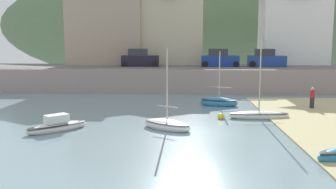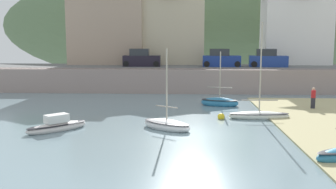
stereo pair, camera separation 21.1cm
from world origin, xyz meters
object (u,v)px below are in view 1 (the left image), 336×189
(waterfront_building_centre, at_px, (169,20))
(sailboat_far_left, at_px, (57,126))
(dinghy_open_wooden, at_px, (259,115))
(waterfront_building_right, at_px, (294,21))
(sailboat_blue_trim, at_px, (219,102))
(fishing_boat_green, at_px, (167,125))
(parked_car_near_slipway, at_px, (140,59))
(parked_car_by_wall, at_px, (219,59))
(mooring_buoy, at_px, (221,117))
(person_on_slipway, at_px, (312,97))
(waterfront_building_left, at_px, (106,17))
(parked_car_end_of_row, at_px, (266,59))

(waterfront_building_centre, height_order, sailboat_far_left, waterfront_building_centre)
(dinghy_open_wooden, bearing_deg, sailboat_far_left, -163.72)
(waterfront_building_right, relative_size, sailboat_blue_trim, 2.23)
(fishing_boat_green, distance_m, parked_car_near_slipway, 20.52)
(parked_car_by_wall, distance_m, mooring_buoy, 17.13)
(sailboat_far_left, xyz_separation_m, dinghy_open_wooden, (12.55, 4.07, -0.02))
(waterfront_building_centre, bearing_deg, mooring_buoy, -78.68)
(person_on_slipway, bearing_deg, sailboat_far_left, -156.06)
(waterfront_building_right, xyz_separation_m, sailboat_far_left, (-20.59, -25.12, -7.31))
(fishing_boat_green, distance_m, person_on_slipway, 12.95)
(waterfront_building_right, bearing_deg, fishing_boat_green, -120.07)
(waterfront_building_left, height_order, sailboat_blue_trim, waterfront_building_left)
(parked_car_by_wall, bearing_deg, waterfront_building_centre, 142.62)
(waterfront_building_right, bearing_deg, waterfront_building_left, 180.00)
(parked_car_near_slipway, xyz_separation_m, person_on_slipway, (14.72, -12.93, -2.22))
(sailboat_far_left, relative_size, fishing_boat_green, 0.69)
(fishing_boat_green, xyz_separation_m, mooring_buoy, (3.52, 3.15, -0.12))
(dinghy_open_wooden, height_order, parked_car_near_slipway, dinghy_open_wooden)
(dinghy_open_wooden, distance_m, parked_car_near_slipway, 19.54)
(waterfront_building_centre, relative_size, parked_car_by_wall, 2.53)
(waterfront_building_left, relative_size, sailboat_far_left, 3.28)
(parked_car_by_wall, bearing_deg, mooring_buoy, -93.83)
(waterfront_building_left, relative_size, sailboat_blue_trim, 2.44)
(fishing_boat_green, bearing_deg, waterfront_building_right, 94.01)
(parked_car_by_wall, bearing_deg, sailboat_far_left, -117.90)
(parked_car_near_slipway, distance_m, parked_car_end_of_row, 13.90)
(waterfront_building_left, distance_m, fishing_boat_green, 27.00)
(parked_car_end_of_row, bearing_deg, sailboat_far_left, -122.06)
(waterfront_building_centre, height_order, dinghy_open_wooden, waterfront_building_centre)
(parked_car_near_slipway, relative_size, mooring_buoy, 8.60)
(waterfront_building_right, xyz_separation_m, fishing_boat_green, (-14.15, -24.44, -7.32))
(waterfront_building_centre, bearing_deg, sailboat_far_left, -102.79)
(mooring_buoy, bearing_deg, parked_car_end_of_row, 68.80)
(parked_car_near_slipway, distance_m, parked_car_by_wall, 8.80)
(waterfront_building_left, xyz_separation_m, waterfront_building_centre, (7.69, -0.00, -0.32))
(dinghy_open_wooden, bearing_deg, parked_car_end_of_row, 74.98)
(waterfront_building_right, bearing_deg, parked_car_by_wall, -153.96)
(fishing_boat_green, distance_m, mooring_buoy, 4.72)
(parked_car_end_of_row, bearing_deg, waterfront_building_right, 54.12)
(waterfront_building_right, height_order, dinghy_open_wooden, waterfront_building_right)
(sailboat_blue_trim, distance_m, person_on_slipway, 7.17)
(waterfront_building_left, height_order, parked_car_end_of_row, waterfront_building_left)
(waterfront_building_left, distance_m, mooring_buoy, 25.66)
(waterfront_building_right, xyz_separation_m, mooring_buoy, (-10.63, -21.29, -7.43))
(sailboat_far_left, xyz_separation_m, person_on_slipway, (17.31, 7.69, 0.71))
(waterfront_building_right, relative_size, parked_car_by_wall, 2.46)
(mooring_buoy, bearing_deg, parked_car_by_wall, 85.17)
(fishing_boat_green, relative_size, parked_car_near_slipway, 1.19)
(dinghy_open_wooden, xyz_separation_m, mooring_buoy, (-2.59, -0.24, -0.11))
(mooring_buoy, bearing_deg, waterfront_building_right, 63.47)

